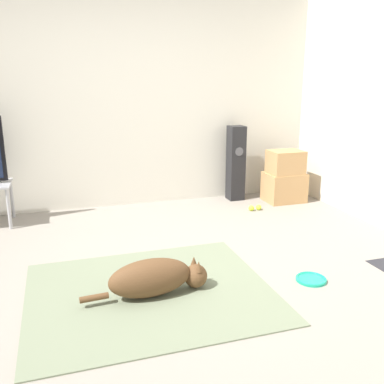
% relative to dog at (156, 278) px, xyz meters
% --- Properties ---
extents(ground_plane, '(12.00, 12.00, 0.00)m').
position_rel_dog_xyz_m(ground_plane, '(0.00, 0.29, -0.14)').
color(ground_plane, gray).
extents(wall_back, '(8.00, 0.06, 2.55)m').
position_rel_dog_xyz_m(wall_back, '(0.00, 2.39, 1.13)').
color(wall_back, beige).
rests_on(wall_back, ground_plane).
extents(area_rug, '(1.76, 1.49, 0.01)m').
position_rel_dog_xyz_m(area_rug, '(-0.03, 0.06, -0.14)').
color(area_rug, slate).
rests_on(area_rug, ground_plane).
extents(dog, '(0.94, 0.28, 0.28)m').
position_rel_dog_xyz_m(dog, '(0.00, 0.00, 0.00)').
color(dog, brown).
rests_on(dog, area_rug).
extents(frisbee, '(0.24, 0.24, 0.03)m').
position_rel_dog_xyz_m(frisbee, '(1.21, -0.14, -0.13)').
color(frisbee, '#199E7A').
rests_on(frisbee, ground_plane).
extents(cardboard_box_lower, '(0.48, 0.37, 0.37)m').
position_rel_dog_xyz_m(cardboard_box_lower, '(2.11, 1.90, 0.04)').
color(cardboard_box_lower, tan).
rests_on(cardboard_box_lower, ground_plane).
extents(cardboard_box_upper, '(0.41, 0.32, 0.29)m').
position_rel_dog_xyz_m(cardboard_box_upper, '(2.10, 1.88, 0.37)').
color(cardboard_box_upper, tan).
rests_on(cardboard_box_upper, cardboard_box_lower).
extents(floor_speaker, '(0.19, 0.20, 0.94)m').
position_rel_dog_xyz_m(floor_speaker, '(1.56, 2.18, 0.33)').
color(floor_speaker, black).
rests_on(floor_speaker, ground_plane).
extents(tennis_ball_by_boxes, '(0.07, 0.07, 0.07)m').
position_rel_dog_xyz_m(tennis_ball_by_boxes, '(1.54, 1.65, -0.11)').
color(tennis_ball_by_boxes, '#C6E033').
rests_on(tennis_ball_by_boxes, ground_plane).
extents(tennis_ball_near_speaker, '(0.07, 0.07, 0.07)m').
position_rel_dog_xyz_m(tennis_ball_near_speaker, '(1.64, 1.65, -0.11)').
color(tennis_ball_near_speaker, '#C6E033').
rests_on(tennis_ball_near_speaker, ground_plane).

